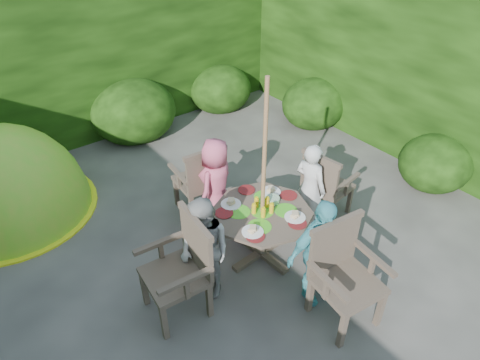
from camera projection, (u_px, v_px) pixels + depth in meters
ground at (221, 259)px, 4.99m from camera, size 60.00×60.00×0.00m
hedge_enclosure at (154, 121)px, 5.14m from camera, size 9.00×9.00×2.50m
patio_table at (262, 218)px, 4.74m from camera, size 1.20×1.20×0.79m
parasol_pole at (264, 178)px, 4.42m from camera, size 0.05×0.05×2.20m
garden_chair_right at (325, 184)px, 5.36m from camera, size 0.57×0.63×0.94m
garden_chair_left at (182, 267)px, 4.13m from camera, size 0.61×0.68×1.05m
garden_chair_back at (201, 179)px, 5.41m from camera, size 0.63×0.57×0.98m
garden_chair_front at (343, 273)px, 4.08m from camera, size 0.69×0.63×1.04m
child_right at (310, 187)px, 5.15m from camera, size 0.33×0.46×1.18m
child_left at (205, 250)px, 4.28m from camera, size 0.52×0.63×1.19m
child_back at (216, 184)px, 5.20m from camera, size 0.69×0.58×1.20m
child_front at (319, 252)px, 4.21m from camera, size 0.77×0.41×1.24m
dome_tent at (16, 211)px, 5.71m from camera, size 2.37×2.37×2.42m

